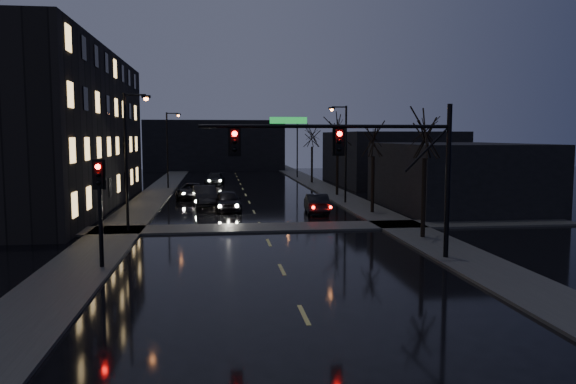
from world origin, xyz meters
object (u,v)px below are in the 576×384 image
object	(u,v)px
lead_car	(316,203)
oncoming_car_b	(205,196)
oncoming_car_a	(228,201)
oncoming_car_d	(215,179)
oncoming_car_c	(192,191)

from	to	relation	value
lead_car	oncoming_car_b	bearing A→B (deg)	-27.57
oncoming_car_a	oncoming_car_b	distance (m)	3.51
oncoming_car_b	oncoming_car_d	xyz separation A→B (m)	(0.72, 19.46, -0.14)
oncoming_car_a	oncoming_car_c	world-z (taller)	oncoming_car_a
oncoming_car_d	lead_car	xyz separation A→B (m)	(7.38, -24.47, 0.04)
oncoming_car_b	oncoming_car_d	size ratio (longest dim) A/B	1.07
oncoming_car_d	lead_car	distance (m)	25.56
oncoming_car_b	oncoming_car_c	xyz separation A→B (m)	(-1.27, 5.80, -0.12)
oncoming_car_d	oncoming_car_c	bearing A→B (deg)	-90.80
oncoming_car_b	oncoming_car_c	bearing A→B (deg)	96.08
oncoming_car_c	lead_car	xyz separation A→B (m)	(9.38, -10.81, 0.02)
lead_car	oncoming_car_a	bearing A→B (deg)	-13.00
lead_car	oncoming_car_d	bearing A→B (deg)	-69.06
oncoming_car_a	lead_car	bearing A→B (deg)	-20.30
oncoming_car_c	oncoming_car_d	world-z (taller)	oncoming_car_c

